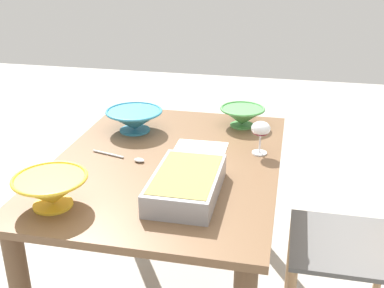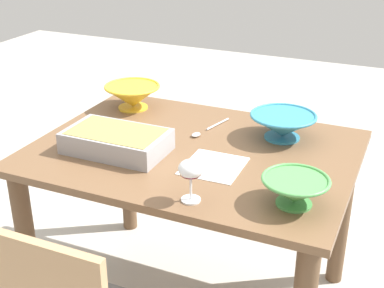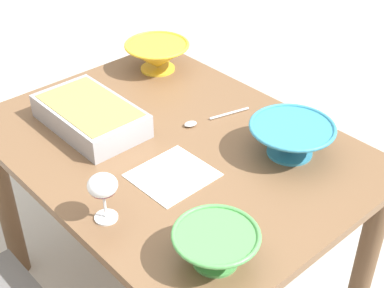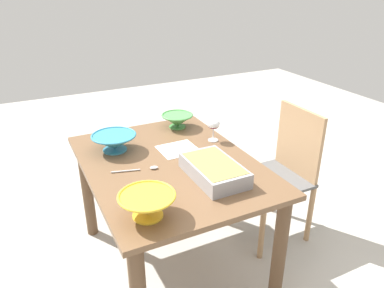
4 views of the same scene
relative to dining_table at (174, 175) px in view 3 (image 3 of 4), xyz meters
name	(u,v)px [view 3 (image 3 of 4)]	position (x,y,z in m)	size (l,w,h in m)	color
dining_table	(174,175)	(0.00, 0.00, 0.00)	(1.21, 0.90, 0.73)	brown
wine_glass	(103,188)	(0.15, -0.36, 0.23)	(0.08, 0.08, 0.14)	white
casserole_dish	(90,114)	(-0.26, -0.14, 0.18)	(0.38, 0.23, 0.08)	#99999E
mixing_bowl	(291,138)	(0.28, 0.23, 0.19)	(0.26, 0.26, 0.10)	teal
small_bowl	(216,246)	(0.45, -0.25, 0.18)	(0.21, 0.21, 0.09)	#4C994C
serving_bowl	(157,55)	(-0.43, 0.28, 0.19)	(0.25, 0.25, 0.11)	yellow
serving_spoon	(204,120)	(-0.02, 0.16, 0.14)	(0.08, 0.25, 0.01)	silver
napkin	(173,175)	(0.13, -0.11, 0.13)	(0.20, 0.22, 0.00)	white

